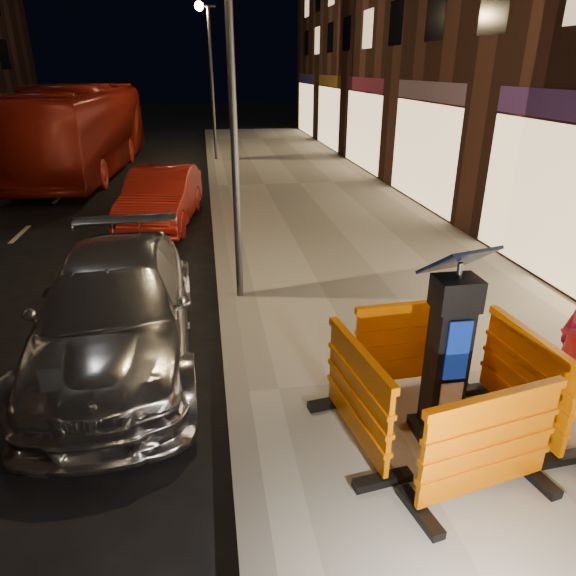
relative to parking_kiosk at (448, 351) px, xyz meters
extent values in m
plane|color=black|center=(-2.16, 1.11, -1.19)|extent=(120.00, 120.00, 0.00)
cube|color=gray|center=(0.84, 1.11, -1.12)|extent=(6.00, 60.00, 0.15)
cube|color=slate|center=(-2.16, 1.11, -1.12)|extent=(0.30, 60.00, 0.15)
cube|color=black|center=(0.00, 0.00, 0.00)|extent=(0.73, 0.73, 2.08)
cube|color=#E76900|center=(0.00, -0.95, -0.46)|extent=(1.58, 0.90, 1.16)
cube|color=#E76900|center=(0.00, 0.95, -0.46)|extent=(1.52, 0.70, 1.16)
cube|color=#E76900|center=(-0.95, 0.00, -0.46)|extent=(0.82, 1.56, 1.16)
cube|color=#E76900|center=(0.95, 0.00, -0.46)|extent=(0.73, 1.53, 1.16)
imported|color=#9F9FA3|center=(-3.75, 2.51, -1.19)|extent=(2.33, 5.29, 1.51)
imported|color=maroon|center=(-3.59, 9.51, -1.19)|extent=(2.12, 4.64, 1.47)
imported|color=maroon|center=(-7.07, 17.50, -1.19)|extent=(3.36, 12.10, 3.34)
cylinder|color=#3F3F44|center=(-1.91, 4.11, 1.96)|extent=(0.12, 0.12, 6.00)
cylinder|color=#3F3F44|center=(-1.91, 19.11, 1.96)|extent=(0.12, 0.12, 6.00)
camera|label=1|loc=(-2.37, -4.32, 2.71)|focal=32.00mm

